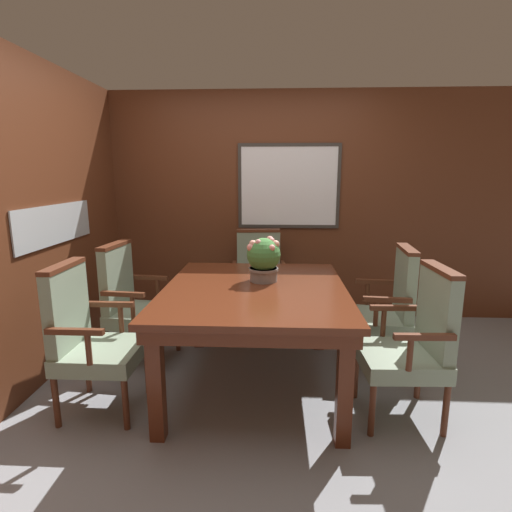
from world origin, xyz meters
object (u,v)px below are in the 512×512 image
(chair_head_far, at_px, (259,278))
(chair_left_near, at_px, (88,336))
(chair_right_near, at_px, (414,341))
(chair_right_far, at_px, (387,306))
(chair_left_far, at_px, (132,300))
(dining_table, at_px, (255,299))
(potted_plant, at_px, (264,258))

(chair_head_far, xyz_separation_m, chair_left_near, (-1.07, -1.56, 0.00))
(chair_left_near, xyz_separation_m, chair_right_near, (2.14, 0.02, 0.00))
(chair_right_far, relative_size, chair_left_far, 1.00)
(dining_table, height_order, chair_right_far, chair_right_far)
(chair_head_far, relative_size, potted_plant, 2.95)
(dining_table, height_order, chair_left_far, chair_left_far)
(chair_right_far, distance_m, potted_plant, 1.10)
(chair_left_far, xyz_separation_m, potted_plant, (1.12, -0.21, 0.42))
(chair_right_far, xyz_separation_m, potted_plant, (-1.00, -0.16, 0.42))
(dining_table, bearing_deg, chair_left_near, -161.00)
(chair_right_far, distance_m, chair_right_near, 0.68)
(chair_right_near, bearing_deg, dining_table, -110.72)
(dining_table, height_order, chair_right_near, chair_right_near)
(chair_head_far, height_order, chair_left_near, same)
(dining_table, bearing_deg, chair_head_far, 90.98)
(chair_left_far, bearing_deg, chair_left_near, -176.56)
(chair_left_near, bearing_deg, dining_table, -70.77)
(chair_right_near, xyz_separation_m, chair_left_far, (-2.11, 0.73, 0.00))
(dining_table, xyz_separation_m, chair_head_far, (-0.02, 1.18, -0.15))
(chair_left_near, height_order, chair_right_near, same)
(chair_right_near, bearing_deg, chair_left_far, -111.24)
(chair_left_near, xyz_separation_m, potted_plant, (1.15, 0.55, 0.42))
(chair_head_far, xyz_separation_m, chair_right_far, (1.08, -0.85, 0.00))
(chair_right_far, bearing_deg, potted_plant, -75.74)
(chair_right_far, bearing_deg, chair_right_near, 4.63)
(dining_table, relative_size, chair_left_far, 1.52)
(dining_table, height_order, potted_plant, potted_plant)
(chair_right_near, bearing_deg, chair_head_far, -147.23)
(chair_left_near, xyz_separation_m, chair_left_far, (0.03, 0.76, 0.00))
(chair_right_far, distance_m, chair_left_far, 2.12)
(chair_left_near, bearing_deg, chair_left_far, -1.93)
(chair_right_far, height_order, chair_left_far, same)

